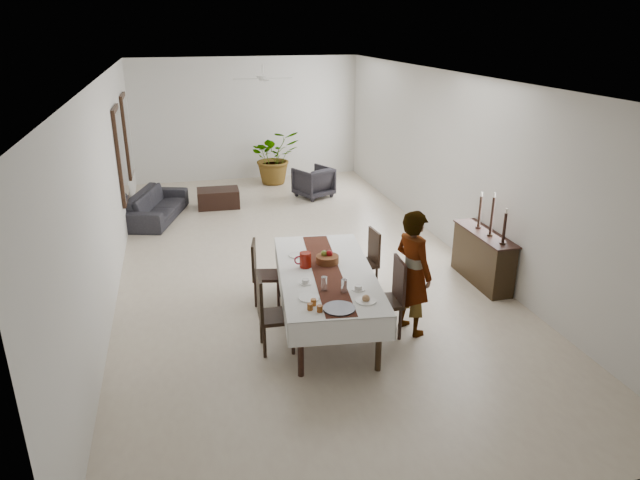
# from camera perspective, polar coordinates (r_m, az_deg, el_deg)

# --- Properties ---
(floor) EXTENTS (6.00, 12.00, 0.00)m
(floor) POSITION_cam_1_polar(r_m,az_deg,el_deg) (10.32, -2.56, -1.94)
(floor) COLOR beige
(floor) RESTS_ON ground
(ceiling) EXTENTS (6.00, 12.00, 0.02)m
(ceiling) POSITION_cam_1_polar(r_m,az_deg,el_deg) (9.55, -2.88, 16.05)
(ceiling) COLOR white
(ceiling) RESTS_ON wall_back
(wall_back) EXTENTS (6.00, 0.02, 3.20)m
(wall_back) POSITION_cam_1_polar(r_m,az_deg,el_deg) (15.62, -7.29, 11.89)
(wall_back) COLOR silver
(wall_back) RESTS_ON floor
(wall_front) EXTENTS (6.00, 0.02, 3.20)m
(wall_front) POSITION_cam_1_polar(r_m,az_deg,el_deg) (4.52, 13.33, -11.88)
(wall_front) COLOR silver
(wall_front) RESTS_ON floor
(wall_left) EXTENTS (0.02, 12.00, 3.20)m
(wall_left) POSITION_cam_1_polar(r_m,az_deg,el_deg) (9.69, -20.43, 5.22)
(wall_left) COLOR silver
(wall_left) RESTS_ON floor
(wall_right) EXTENTS (0.02, 12.00, 3.20)m
(wall_right) POSITION_cam_1_polar(r_m,az_deg,el_deg) (10.80, 13.21, 7.50)
(wall_right) COLOR silver
(wall_right) RESTS_ON floor
(dining_table_top) EXTENTS (1.39, 2.70, 0.05)m
(dining_table_top) POSITION_cam_1_polar(r_m,az_deg,el_deg) (7.84, 0.62, -3.35)
(dining_table_top) COLOR black
(dining_table_top) RESTS_ON table_leg_fl
(table_leg_fl) EXTENTS (0.08, 0.08, 0.75)m
(table_leg_fl) POSITION_cam_1_polar(r_m,az_deg,el_deg) (6.90, -1.95, -10.80)
(table_leg_fl) COLOR black
(table_leg_fl) RESTS_ON floor
(table_leg_fr) EXTENTS (0.08, 0.08, 0.75)m
(table_leg_fr) POSITION_cam_1_polar(r_m,az_deg,el_deg) (7.04, 5.89, -10.23)
(table_leg_fr) COLOR black
(table_leg_fr) RESTS_ON floor
(table_leg_bl) EXTENTS (0.08, 0.08, 0.75)m
(table_leg_bl) POSITION_cam_1_polar(r_m,az_deg,el_deg) (9.08, -3.42, -2.67)
(table_leg_bl) COLOR black
(table_leg_bl) RESTS_ON floor
(table_leg_br) EXTENTS (0.08, 0.08, 0.75)m
(table_leg_br) POSITION_cam_1_polar(r_m,az_deg,el_deg) (9.18, 2.50, -2.37)
(table_leg_br) COLOR black
(table_leg_br) RESTS_ON floor
(tablecloth_top) EXTENTS (1.60, 2.92, 0.01)m
(tablecloth_top) POSITION_cam_1_polar(r_m,az_deg,el_deg) (7.83, 0.62, -3.14)
(tablecloth_top) COLOR white
(tablecloth_top) RESTS_ON dining_table_top
(tablecloth_drape_left) EXTENTS (0.35, 2.76, 0.32)m
(tablecloth_drape_left) POSITION_cam_1_polar(r_m,az_deg,el_deg) (7.84, -3.97, -4.41)
(tablecloth_drape_left) COLOR silver
(tablecloth_drape_left) RESTS_ON dining_table_top
(tablecloth_drape_right) EXTENTS (0.35, 2.76, 0.32)m
(tablecloth_drape_right) POSITION_cam_1_polar(r_m,az_deg,el_deg) (8.00, 5.11, -3.91)
(tablecloth_drape_right) COLOR silver
(tablecloth_drape_right) RESTS_ON dining_table_top
(tablecloth_drape_near) EXTENTS (1.26, 0.17, 0.32)m
(tablecloth_drape_near) POSITION_cam_1_polar(r_m,az_deg,el_deg) (6.68, 2.26, -9.18)
(tablecloth_drape_near) COLOR white
(tablecloth_drape_near) RESTS_ON dining_table_top
(tablecloth_drape_far) EXTENTS (1.26, 0.17, 0.32)m
(tablecloth_drape_far) POSITION_cam_1_polar(r_m,az_deg,el_deg) (9.16, -0.57, -0.52)
(tablecloth_drape_far) COLOR white
(tablecloth_drape_far) RESTS_ON dining_table_top
(table_runner) EXTENTS (0.70, 2.72, 0.00)m
(table_runner) POSITION_cam_1_polar(r_m,az_deg,el_deg) (7.83, 0.62, -3.08)
(table_runner) COLOR #562518
(table_runner) RESTS_ON tablecloth_top
(red_pitcher) EXTENTS (0.18, 0.18, 0.22)m
(red_pitcher) POSITION_cam_1_polar(r_m,az_deg,el_deg) (7.90, -1.47, -2.01)
(red_pitcher) COLOR maroon
(red_pitcher) RESTS_ON tablecloth_top
(pitcher_handle) EXTENTS (0.13, 0.04, 0.13)m
(pitcher_handle) POSITION_cam_1_polar(r_m,az_deg,el_deg) (7.89, -2.14, -2.04)
(pitcher_handle) COLOR maroon
(pitcher_handle) RESTS_ON red_pitcher
(wine_glass_near) EXTENTS (0.08, 0.08, 0.18)m
(wine_glass_near) POSITION_cam_1_polar(r_m,az_deg,el_deg) (7.18, 2.42, -4.63)
(wine_glass_near) COLOR silver
(wine_glass_near) RESTS_ON tablecloth_top
(wine_glass_mid) EXTENTS (0.08, 0.08, 0.18)m
(wine_glass_mid) POSITION_cam_1_polar(r_m,az_deg,el_deg) (7.24, 0.42, -4.37)
(wine_glass_mid) COLOR white
(wine_glass_mid) RESTS_ON tablecloth_top
(teacup_right) EXTENTS (0.10, 0.10, 0.06)m
(teacup_right) POSITION_cam_1_polar(r_m,az_deg,el_deg) (7.28, 3.85, -4.78)
(teacup_right) COLOR white
(teacup_right) RESTS_ON saucer_right
(saucer_right) EXTENTS (0.16, 0.16, 0.01)m
(saucer_right) POSITION_cam_1_polar(r_m,az_deg,el_deg) (7.29, 3.85, -4.96)
(saucer_right) COLOR white
(saucer_right) RESTS_ON tablecloth_top
(teacup_left) EXTENTS (0.10, 0.10, 0.06)m
(teacup_left) POSITION_cam_1_polar(r_m,az_deg,el_deg) (7.44, -1.46, -4.17)
(teacup_left) COLOR silver
(teacup_left) RESTS_ON saucer_left
(saucer_left) EXTENTS (0.16, 0.16, 0.01)m
(saucer_left) POSITION_cam_1_polar(r_m,az_deg,el_deg) (7.45, -1.45, -4.35)
(saucer_left) COLOR white
(saucer_left) RESTS_ON tablecloth_top
(plate_near_right) EXTENTS (0.26, 0.26, 0.02)m
(plate_near_right) POSITION_cam_1_polar(r_m,az_deg,el_deg) (7.02, 4.61, -6.07)
(plate_near_right) COLOR white
(plate_near_right) RESTS_ON tablecloth_top
(bread_near_right) EXTENTS (0.10, 0.10, 0.10)m
(bread_near_right) POSITION_cam_1_polar(r_m,az_deg,el_deg) (7.00, 4.61, -5.86)
(bread_near_right) COLOR tan
(bread_near_right) RESTS_ON plate_near_right
(plate_near_left) EXTENTS (0.26, 0.26, 0.02)m
(plate_near_left) POSITION_cam_1_polar(r_m,az_deg,el_deg) (7.06, -1.09, -5.82)
(plate_near_left) COLOR white
(plate_near_left) RESTS_ON tablecloth_top
(plate_far_left) EXTENTS (0.26, 0.26, 0.02)m
(plate_far_left) POSITION_cam_1_polar(r_m,az_deg,el_deg) (8.33, -2.29, -1.52)
(plate_far_left) COLOR white
(plate_far_left) RESTS_ON tablecloth_top
(serving_tray) EXTENTS (0.39, 0.39, 0.02)m
(serving_tray) POSITION_cam_1_polar(r_m,az_deg,el_deg) (6.81, 1.93, -6.85)
(serving_tray) COLOR #39393D
(serving_tray) RESTS_ON tablecloth_top
(jam_jar_a) EXTENTS (0.07, 0.07, 0.08)m
(jam_jar_a) POSITION_cam_1_polar(r_m,az_deg,el_deg) (6.74, -0.03, -6.88)
(jam_jar_a) COLOR brown
(jam_jar_a) RESTS_ON tablecloth_top
(jam_jar_b) EXTENTS (0.07, 0.07, 0.08)m
(jam_jar_b) POSITION_cam_1_polar(r_m,az_deg,el_deg) (6.79, -1.01, -6.68)
(jam_jar_b) COLOR brown
(jam_jar_b) RESTS_ON tablecloth_top
(jam_jar_c) EXTENTS (0.07, 0.07, 0.08)m
(jam_jar_c) POSITION_cam_1_polar(r_m,az_deg,el_deg) (6.89, -0.66, -6.24)
(jam_jar_c) COLOR #9C5116
(jam_jar_c) RESTS_ON tablecloth_top
(fruit_basket) EXTENTS (0.32, 0.32, 0.11)m
(fruit_basket) POSITION_cam_1_polar(r_m,az_deg,el_deg) (8.06, 0.74, -1.95)
(fruit_basket) COLOR brown
(fruit_basket) RESTS_ON tablecloth_top
(fruit_red) EXTENTS (0.10, 0.10, 0.10)m
(fruit_red) POSITION_cam_1_polar(r_m,az_deg,el_deg) (8.05, 0.95, -1.35)
(fruit_red) COLOR maroon
(fruit_red) RESTS_ON fruit_basket
(fruit_green) EXTENTS (0.09, 0.09, 0.09)m
(fruit_green) POSITION_cam_1_polar(r_m,az_deg,el_deg) (8.05, 0.41, -1.35)
(fruit_green) COLOR #5E7322
(fruit_green) RESTS_ON fruit_basket
(chair_right_near_seat) EXTENTS (0.49, 0.49, 0.05)m
(chair_right_near_seat) POSITION_cam_1_polar(r_m,az_deg,el_deg) (7.77, 6.34, -6.19)
(chair_right_near_seat) COLOR black
(chair_right_near_seat) RESTS_ON chair_right_near_leg_fl
(chair_right_near_leg_fl) EXTENTS (0.05, 0.05, 0.46)m
(chair_right_near_leg_fl) POSITION_cam_1_polar(r_m,az_deg,el_deg) (7.78, 8.00, -8.35)
(chair_right_near_leg_fl) COLOR black
(chair_right_near_leg_fl) RESTS_ON floor
(chair_right_near_leg_fr) EXTENTS (0.05, 0.05, 0.46)m
(chair_right_near_leg_fr) POSITION_cam_1_polar(r_m,az_deg,el_deg) (8.10, 7.19, -7.08)
(chair_right_near_leg_fr) COLOR black
(chair_right_near_leg_fr) RESTS_ON floor
(chair_right_near_leg_bl) EXTENTS (0.05, 0.05, 0.46)m
(chair_right_near_leg_bl) POSITION_cam_1_polar(r_m,az_deg,el_deg) (7.68, 5.29, -8.64)
(chair_right_near_leg_bl) COLOR black
(chair_right_near_leg_bl) RESTS_ON floor
(chair_right_near_leg_br) EXTENTS (0.05, 0.05, 0.46)m
(chair_right_near_leg_br) POSITION_cam_1_polar(r_m,az_deg,el_deg) (8.00, 4.59, -7.33)
(chair_right_near_leg_br) COLOR black
(chair_right_near_leg_br) RESTS_ON floor
(chair_right_near_back) EXTENTS (0.08, 0.46, 0.59)m
(chair_right_near_back) POSITION_cam_1_polar(r_m,az_deg,el_deg) (7.69, 7.93, -3.97)
(chair_right_near_back) COLOR black
(chair_right_near_back) RESTS_ON chair_right_near_seat
(chair_right_far_seat) EXTENTS (0.45, 0.45, 0.05)m
(chair_right_far_seat) POSITION_cam_1_polar(r_m,az_deg,el_deg) (9.04, 4.29, -2.41)
(chair_right_far_seat) COLOR black
(chair_right_far_seat) RESTS_ON chair_right_far_leg_fl
(chair_right_far_leg_fl) EXTENTS (0.04, 0.04, 0.41)m
(chair_right_far_leg_fl) POSITION_cam_1_polar(r_m,az_deg,el_deg) (9.06, 5.66, -4.00)
(chair_right_far_leg_fl) COLOR black
(chair_right_far_leg_fl) RESTS_ON floor
(chair_right_far_leg_fr) EXTENTS (0.04, 0.04, 0.41)m
(chair_right_far_leg_fr) POSITION_cam_1_polar(r_m,az_deg,el_deg) (9.34, 4.82, -3.17)
(chair_right_far_leg_fr) COLOR black
(chair_right_far_leg_fr) RESTS_ON floor
(chair_right_far_leg_bl) EXTENTS (0.04, 0.04, 0.41)m
(chair_right_far_leg_bl) POSITION_cam_1_polar(r_m,az_deg,el_deg) (8.93, 3.66, -4.31)
(chair_right_far_leg_bl) COLOR black
(chair_right_far_leg_bl) RESTS_ON floor
(chair_right_far_leg_br) EXTENTS (0.04, 0.04, 0.41)m
(chair_right_far_leg_br) POSITION_cam_1_polar(r_m,az_deg,el_deg) (9.22, 2.87, -3.46)
(chair_right_far_leg_br) COLOR black
(chair_right_far_leg_br) RESTS_ON floor
(chair_right_far_back) EXTENTS (0.07, 0.42, 0.53)m
(chair_right_far_back) POSITION_cam_1_polar(r_m,az_deg,el_deg) (9.01, 5.45, -0.60)
(chair_right_far_back) COLOR black
(chair_right_far_back) RESTS_ON chair_right_far_seat
(chair_left_near_seat) EXTENTS (0.47, 0.47, 0.05)m
(chair_left_near_seat) POSITION_cam_1_polar(r_m,az_deg,el_deg) (7.42, -4.38, -7.64)
(chair_left_near_seat) COLOR black
(chair_left_near_seat) RESTS_ON chair_left_near_leg_fl
(chair_left_near_leg_fl) EXTENTS (0.05, 0.05, 0.44)m
(chair_left_near_leg_fl) POSITION_cam_1_polar(r_m,az_deg,el_deg) (7.68, -5.89, -8.74)
(chair_left_near_leg_fl) COLOR black
(chair_left_near_leg_fl) RESTS_ON floor
(chair_left_near_leg_fr) EXTENTS (0.05, 0.05, 0.44)m
(chair_left_near_leg_fr) POSITION_cam_1_polar(r_m,az_deg,el_deg) (7.36, -5.56, -10.13)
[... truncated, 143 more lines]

